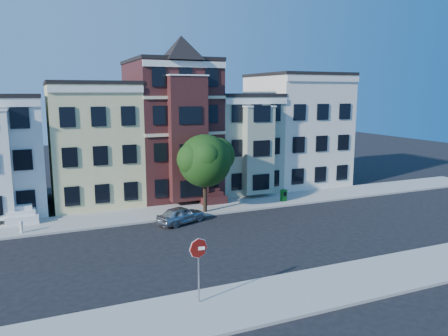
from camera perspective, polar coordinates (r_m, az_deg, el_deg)
name	(u,v)px	position (r m, az deg, el deg)	size (l,w,h in m)	color
ground	(237,240)	(28.48, 1.71, -9.44)	(120.00, 120.00, 0.00)	black
far_sidewalk	(195,209)	(35.54, -3.76, -5.39)	(60.00, 4.00, 0.15)	#9E9B93
near_sidewalk	(308,290)	(22.00, 10.87, -15.43)	(60.00, 4.00, 0.15)	#9E9B93
house_yellow	(93,144)	(39.34, -16.75, 3.01)	(7.00, 9.00, 10.00)	beige
house_brown	(171,130)	(40.63, -6.94, 4.97)	(7.00, 9.00, 12.00)	#3C1918
house_green	(235,143)	(43.05, 1.44, 3.31)	(6.00, 9.00, 9.00)	#939F88
house_cream	(296,130)	(46.30, 9.37, 4.88)	(8.00, 9.00, 11.00)	silver
street_tree	(205,164)	(33.72, -2.53, 0.48)	(6.48, 6.48, 7.54)	#1C4911
parked_car	(181,215)	(31.99, -5.63, -6.11)	(1.50, 3.73, 1.27)	#ABAFB5
newspaper_box	(284,195)	(38.03, 7.80, -3.55)	(0.45, 0.40, 1.00)	#0E5C18
fire_hydrant	(21,228)	(32.35, -24.94, -7.12)	(0.23, 0.23, 0.65)	beige
stop_sign	(199,266)	(19.74, -3.34, -12.71)	(0.93, 0.13, 3.37)	#AC160F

